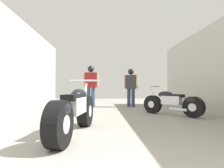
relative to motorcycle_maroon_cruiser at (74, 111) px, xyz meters
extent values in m
plane|color=gray|center=(0.96, 1.72, -0.40)|extent=(19.11, 19.11, 0.00)
cube|color=#B7B5AD|center=(-1.91, 1.72, 0.99)|extent=(0.08, 8.76, 2.78)
cylinder|color=black|center=(0.11, 0.74, -0.09)|extent=(0.29, 0.65, 0.62)
cylinder|color=silver|center=(0.11, 0.74, -0.09)|extent=(0.24, 0.27, 0.24)
cylinder|color=black|center=(-0.10, -0.66, -0.09)|extent=(0.29, 0.65, 0.62)
cylinder|color=silver|center=(-0.10, -0.66, -0.09)|extent=(0.24, 0.27, 0.24)
cube|color=silver|center=(0.01, 0.04, 0.09)|extent=(0.32, 0.65, 0.27)
ellipsoid|color=black|center=(0.04, 0.25, 0.26)|extent=(0.33, 0.54, 0.21)
cube|color=black|center=(-0.02, -0.13, 0.23)|extent=(0.28, 0.49, 0.10)
ellipsoid|color=black|center=(-0.09, -0.61, 0.11)|extent=(0.31, 0.46, 0.23)
cylinder|color=silver|center=(0.11, 0.70, 0.20)|extent=(0.08, 0.25, 0.57)
cylinder|color=silver|center=(0.10, 0.66, 0.54)|extent=(0.60, 0.12, 0.04)
cylinder|color=silver|center=(-0.17, -0.23, -0.18)|extent=(0.17, 0.54, 0.09)
cylinder|color=black|center=(2.06, 2.65, -0.12)|extent=(0.50, 0.54, 0.56)
cylinder|color=silver|center=(2.06, 2.65, -0.12)|extent=(0.28, 0.28, 0.21)
cylinder|color=black|center=(2.89, 1.68, -0.12)|extent=(0.50, 0.54, 0.56)
cylinder|color=silver|center=(2.89, 1.68, -0.12)|extent=(0.28, 0.28, 0.21)
cube|color=silver|center=(2.47, 2.17, 0.04)|extent=(0.53, 0.56, 0.25)
ellipsoid|color=black|center=(2.35, 2.31, 0.20)|extent=(0.47, 0.50, 0.19)
cube|color=black|center=(2.58, 2.05, 0.17)|extent=(0.42, 0.45, 0.09)
ellipsoid|color=black|center=(2.86, 1.72, 0.06)|extent=(0.43, 0.44, 0.21)
cylinder|color=silver|center=(2.08, 2.62, 0.15)|extent=(0.18, 0.20, 0.51)
cylinder|color=silver|center=(2.10, 2.60, 0.45)|extent=(0.43, 0.38, 0.03)
cylinder|color=silver|center=(2.55, 1.89, -0.20)|extent=(0.38, 0.42, 0.08)
cylinder|color=#2D3851|center=(1.76, 4.59, -0.01)|extent=(0.20, 0.20, 0.77)
cylinder|color=#2D3851|center=(1.59, 4.69, -0.01)|extent=(0.20, 0.20, 0.77)
cube|color=#2D2D33|center=(1.68, 4.64, 0.66)|extent=(0.48, 0.41, 0.59)
cylinder|color=tan|center=(1.91, 4.51, 0.69)|extent=(0.14, 0.14, 0.54)
cylinder|color=tan|center=(1.45, 4.77, 0.69)|extent=(0.14, 0.14, 0.54)
sphere|color=black|center=(1.68, 4.64, 1.09)|extent=(0.21, 0.21, 0.21)
sphere|color=black|center=(1.68, 4.64, 1.10)|extent=(0.25, 0.25, 0.25)
cylinder|color=#384766|center=(-0.13, 4.67, 0.01)|extent=(0.18, 0.18, 0.82)
cylinder|color=#384766|center=(0.08, 4.63, 0.01)|extent=(0.18, 0.18, 0.82)
cube|color=maroon|center=(-0.03, 4.65, 0.74)|extent=(0.49, 0.32, 0.63)
cylinder|color=tan|center=(-0.31, 4.70, 0.77)|extent=(0.13, 0.13, 0.58)
cylinder|color=tan|center=(0.25, 4.60, 0.77)|extent=(0.13, 0.13, 0.58)
sphere|color=black|center=(-0.03, 4.65, 1.19)|extent=(0.23, 0.23, 0.23)
sphere|color=black|center=(-0.03, 4.65, 1.21)|extent=(0.27, 0.27, 0.27)
camera|label=1|loc=(0.46, -3.05, 0.37)|focal=29.18mm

